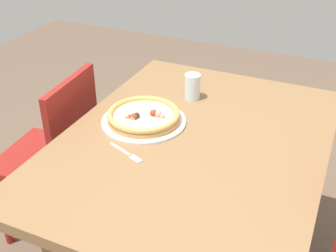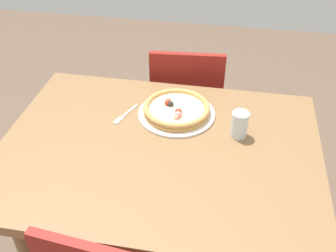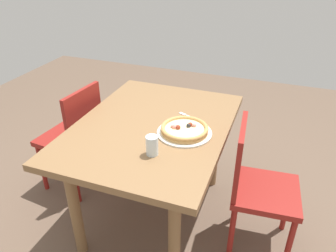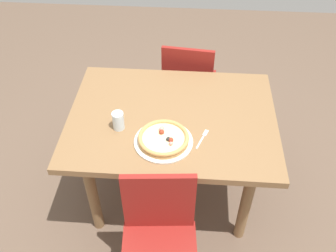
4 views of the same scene
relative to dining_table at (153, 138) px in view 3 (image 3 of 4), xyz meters
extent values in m
plane|color=brown|center=(0.00, 0.00, -0.66)|extent=(6.00, 6.00, 0.00)
cube|color=olive|center=(0.00, 0.00, 0.08)|extent=(1.27, 0.95, 0.04)
cylinder|color=olive|center=(-0.48, -0.32, -0.30)|extent=(0.07, 0.07, 0.72)
cylinder|color=olive|center=(0.48, -0.32, -0.30)|extent=(0.07, 0.07, 0.72)
cylinder|color=olive|center=(-0.48, 0.32, -0.30)|extent=(0.07, 0.07, 0.72)
cylinder|color=olive|center=(0.48, 0.32, -0.30)|extent=(0.07, 0.07, 0.72)
cylinder|color=maroon|center=(0.17, -0.91, -0.45)|extent=(0.04, 0.04, 0.42)
cylinder|color=maroon|center=(-0.17, -0.94, -0.45)|extent=(0.04, 0.04, 0.42)
cylinder|color=maroon|center=(0.14, -0.57, -0.45)|extent=(0.04, 0.04, 0.42)
cylinder|color=maroon|center=(-0.20, -0.60, -0.45)|extent=(0.04, 0.04, 0.42)
cube|color=maroon|center=(-0.02, -0.76, -0.22)|extent=(0.43, 0.43, 0.04)
cube|color=maroon|center=(-0.03, -0.57, 0.01)|extent=(0.38, 0.06, 0.42)
cylinder|color=maroon|center=(-0.06, 0.94, -0.45)|extent=(0.04, 0.04, 0.42)
cylinder|color=maroon|center=(0.28, 0.91, -0.45)|extent=(0.04, 0.04, 0.42)
cylinder|color=maroon|center=(-0.09, 0.61, -0.45)|extent=(0.04, 0.04, 0.42)
cylinder|color=maroon|center=(0.25, 0.57, -0.45)|extent=(0.04, 0.04, 0.42)
cube|color=maroon|center=(0.09, 0.76, -0.22)|extent=(0.44, 0.44, 0.04)
cube|color=maroon|center=(0.07, 0.57, 0.01)|extent=(0.38, 0.07, 0.42)
cylinder|color=silver|center=(-0.03, -0.23, 0.11)|extent=(0.34, 0.34, 0.01)
cylinder|color=tan|center=(-0.03, -0.23, 0.12)|extent=(0.29, 0.29, 0.02)
cylinder|color=beige|center=(-0.03, -0.23, 0.13)|extent=(0.25, 0.25, 0.01)
torus|color=tan|center=(-0.03, -0.23, 0.14)|extent=(0.29, 0.29, 0.02)
sphere|color=#E58C7F|center=(0.01, -0.25, 0.14)|extent=(0.03, 0.03, 0.03)
sphere|color=#E58C7F|center=(-0.05, -0.17, 0.15)|extent=(0.03, 0.03, 0.03)
sphere|color=#262626|center=(-0.01, -0.24, 0.14)|extent=(0.03, 0.03, 0.03)
sphere|color=maroon|center=(0.01, -0.25, 0.15)|extent=(0.03, 0.03, 0.03)
sphere|color=maroon|center=(-0.05, -0.19, 0.15)|extent=(0.03, 0.03, 0.03)
sphere|color=#E58C7F|center=(0.01, -0.28, 0.14)|extent=(0.02, 0.02, 0.02)
sphere|color=#E58C7F|center=(-0.05, -0.15, 0.14)|extent=(0.02, 0.02, 0.02)
cube|color=silver|center=(0.17, -0.22, 0.11)|extent=(0.05, 0.11, 0.00)
cube|color=silver|center=(0.20, -0.14, 0.11)|extent=(0.04, 0.05, 0.00)
cylinder|color=silver|center=(-0.31, -0.13, 0.16)|extent=(0.07, 0.07, 0.11)
camera|label=1|loc=(1.27, 0.46, 0.97)|focal=45.83mm
camera|label=2|loc=(-0.25, 1.17, 1.13)|focal=42.61mm
camera|label=3|loc=(-1.67, -0.72, 1.13)|focal=34.73mm
camera|label=4|loc=(0.10, -1.71, 1.64)|focal=40.11mm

